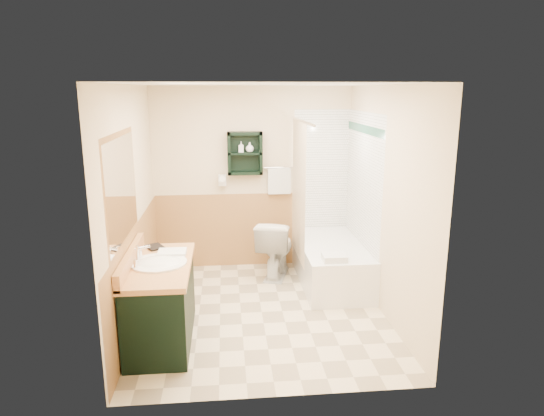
{
  "coord_description": "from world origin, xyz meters",
  "views": [
    {
      "loc": [
        -0.36,
        -4.83,
        2.35
      ],
      "look_at": [
        0.13,
        0.2,
        1.11
      ],
      "focal_mm": 32.0,
      "sensor_mm": 36.0,
      "label": 1
    }
  ],
  "objects": [
    {
      "name": "floor",
      "position": [
        0.0,
        0.0,
        0.0
      ],
      "size": [
        3.0,
        3.0,
        0.0
      ],
      "primitive_type": "plane",
      "color": "beige",
      "rests_on": "ground"
    },
    {
      "name": "back_wall",
      "position": [
        0.0,
        1.52,
        1.2
      ],
      "size": [
        2.6,
        0.04,
        2.4
      ],
      "primitive_type": "cube",
      "color": "beige",
      "rests_on": "ground"
    },
    {
      "name": "left_wall",
      "position": [
        -1.32,
        0.0,
        1.2
      ],
      "size": [
        0.04,
        3.0,
        2.4
      ],
      "primitive_type": "cube",
      "color": "beige",
      "rests_on": "ground"
    },
    {
      "name": "right_wall",
      "position": [
        1.32,
        0.0,
        1.2
      ],
      "size": [
        0.04,
        3.0,
        2.4
      ],
      "primitive_type": "cube",
      "color": "beige",
      "rests_on": "ground"
    },
    {
      "name": "ceiling",
      "position": [
        0.0,
        0.0,
        2.42
      ],
      "size": [
        2.6,
        3.0,
        0.04
      ],
      "primitive_type": "cube",
      "color": "white",
      "rests_on": "back_wall"
    },
    {
      "name": "wainscot_left",
      "position": [
        -1.29,
        0.0,
        0.5
      ],
      "size": [
        2.98,
        2.98,
        1.0
      ],
      "primitive_type": null,
      "color": "#B57A49",
      "rests_on": "left_wall"
    },
    {
      "name": "wainscot_back",
      "position": [
        0.0,
        1.49,
        0.5
      ],
      "size": [
        2.58,
        2.58,
        1.0
      ],
      "primitive_type": null,
      "color": "#B57A49",
      "rests_on": "back_wall"
    },
    {
      "name": "mirror_frame",
      "position": [
        -1.27,
        -0.55,
        1.5
      ],
      "size": [
        1.3,
        1.3,
        1.0
      ],
      "primitive_type": null,
      "color": "brown",
      "rests_on": "left_wall"
    },
    {
      "name": "mirror_glass",
      "position": [
        -1.27,
        -0.55,
        1.5
      ],
      "size": [
        1.2,
        1.2,
        0.9
      ],
      "primitive_type": null,
      "color": "white",
      "rests_on": "left_wall"
    },
    {
      "name": "tile_right",
      "position": [
        1.28,
        0.75,
        1.05
      ],
      "size": [
        1.5,
        1.5,
        2.1
      ],
      "primitive_type": null,
      "color": "white",
      "rests_on": "right_wall"
    },
    {
      "name": "tile_back",
      "position": [
        1.03,
        1.48,
        1.05
      ],
      "size": [
        0.95,
        0.95,
        2.1
      ],
      "primitive_type": null,
      "color": "white",
      "rests_on": "back_wall"
    },
    {
      "name": "tile_accent",
      "position": [
        1.27,
        0.75,
        1.9
      ],
      "size": [
        1.5,
        1.5,
        0.1
      ],
      "primitive_type": null,
      "color": "#164D37",
      "rests_on": "right_wall"
    },
    {
      "name": "wall_shelf",
      "position": [
        -0.1,
        1.41,
        1.55
      ],
      "size": [
        0.45,
        0.15,
        0.55
      ],
      "primitive_type": "cube",
      "color": "black",
      "rests_on": "back_wall"
    },
    {
      "name": "hair_dryer",
      "position": [
        -0.4,
        1.43,
        1.2
      ],
      "size": [
        0.1,
        0.24,
        0.18
      ],
      "primitive_type": null,
      "color": "white",
      "rests_on": "back_wall"
    },
    {
      "name": "towel_bar",
      "position": [
        0.35,
        1.45,
        1.35
      ],
      "size": [
        0.4,
        0.06,
        0.4
      ],
      "primitive_type": null,
      "color": "white",
      "rests_on": "back_wall"
    },
    {
      "name": "curtain_rod",
      "position": [
        0.53,
        0.75,
        2.0
      ],
      "size": [
        0.03,
        1.6,
        0.03
      ],
      "primitive_type": "cylinder",
      "rotation": [
        1.57,
        0.0,
        0.0
      ],
      "color": "silver",
      "rests_on": "back_wall"
    },
    {
      "name": "shower_curtain",
      "position": [
        0.53,
        0.92,
        1.15
      ],
      "size": [
        1.05,
        1.05,
        1.7
      ],
      "primitive_type": null,
      "color": "beige",
      "rests_on": "curtain_rod"
    },
    {
      "name": "vanity",
      "position": [
        -0.99,
        -0.5,
        0.39
      ],
      "size": [
        0.59,
        1.22,
        0.78
      ],
      "primitive_type": "cube",
      "color": "black",
      "rests_on": "ground"
    },
    {
      "name": "bathtub",
      "position": [
        0.93,
        0.73,
        0.25
      ],
      "size": [
        0.76,
        1.5,
        0.51
      ],
      "primitive_type": "cube",
      "color": "white",
      "rests_on": "ground"
    },
    {
      "name": "toilet",
      "position": [
        0.26,
        1.06,
        0.37
      ],
      "size": [
        0.62,
        0.84,
        0.74
      ],
      "primitive_type": "imported",
      "rotation": [
        0.0,
        0.0,
        2.86
      ],
      "color": "white",
      "rests_on": "ground"
    },
    {
      "name": "counter_towel",
      "position": [
        -0.89,
        -0.25,
        0.8
      ],
      "size": [
        0.27,
        0.21,
        0.04
      ],
      "primitive_type": "cube",
      "color": "white",
      "rests_on": "vanity"
    },
    {
      "name": "vanity_book",
      "position": [
        -1.16,
        -0.06,
        0.88
      ],
      "size": [
        0.14,
        0.09,
        0.21
      ],
      "primitive_type": "imported",
      "rotation": [
        0.0,
        0.0,
        0.5
      ],
      "color": "black",
      "rests_on": "vanity"
    },
    {
      "name": "tub_towel",
      "position": [
        0.82,
        0.15,
        0.54
      ],
      "size": [
        0.26,
        0.22,
        0.07
      ],
      "primitive_type": "cube",
      "color": "white",
      "rests_on": "bathtub"
    },
    {
      "name": "soap_bottle_a",
      "position": [
        -0.15,
        1.4,
        1.6
      ],
      "size": [
        0.07,
        0.14,
        0.06
      ],
      "primitive_type": "imported",
      "rotation": [
        0.0,
        0.0,
        -0.09
      ],
      "color": "white",
      "rests_on": "wall_shelf"
    },
    {
      "name": "soap_bottle_b",
      "position": [
        -0.04,
        1.4,
        1.62
      ],
      "size": [
        0.11,
        0.13,
        0.1
      ],
      "primitive_type": "imported",
      "rotation": [
        0.0,
        0.0,
        0.04
      ],
      "color": "white",
      "rests_on": "wall_shelf"
    }
  ]
}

